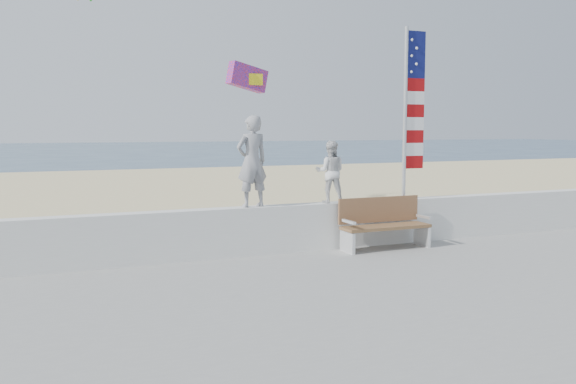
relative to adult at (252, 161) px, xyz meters
name	(u,v)px	position (x,y,z in m)	size (l,w,h in m)	color
ground	(320,287)	(0.44, -2.00, -1.93)	(220.00, 220.00, 0.00)	#314A63
sand	(187,213)	(0.44, 7.00, -1.89)	(90.00, 40.00, 0.08)	beige
boardwalk	(496,369)	(0.44, -6.00, -1.80)	(50.00, 12.40, 0.10)	#969591
seawall	(274,229)	(0.44, 0.00, -1.30)	(30.00, 0.35, 0.90)	silver
adult	(252,161)	(0.00, 0.00, 0.00)	(0.62, 0.41, 1.70)	gray
child	(330,172)	(1.62, 0.00, -0.24)	(0.59, 0.46, 1.21)	silver
bench	(383,223)	(2.57, -0.45, -1.24)	(1.80, 0.57, 1.00)	brown
flag	(410,106)	(3.45, 0.00, 1.06)	(0.50, 0.08, 3.50)	silver
parafoil_kite	(248,78)	(0.90, 2.75, 1.76)	(1.05, 0.49, 0.70)	red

